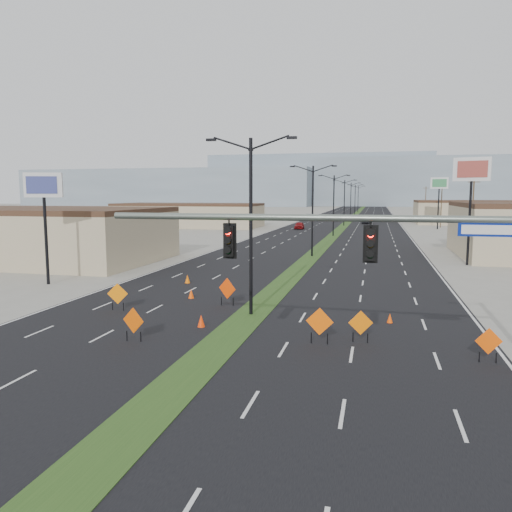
% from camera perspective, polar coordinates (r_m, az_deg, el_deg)
% --- Properties ---
extents(ground, '(600.00, 600.00, 0.00)m').
position_cam_1_polar(ground, '(18.09, -10.23, -15.49)').
color(ground, gray).
rests_on(ground, ground).
extents(road_surface, '(25.00, 400.00, 0.02)m').
position_cam_1_polar(road_surface, '(115.66, 10.13, 3.54)').
color(road_surface, black).
rests_on(road_surface, ground).
extents(median_strip, '(2.00, 400.00, 0.04)m').
position_cam_1_polar(median_strip, '(115.66, 10.13, 3.54)').
color(median_strip, '#254619').
rests_on(median_strip, ground).
extents(building_sw_far, '(30.00, 14.00, 4.50)m').
position_cam_1_polar(building_sw_far, '(107.62, -7.67, 4.53)').
color(building_sw_far, tan).
rests_on(building_sw_far, ground).
extents(mesa_west, '(180.00, 50.00, 22.00)m').
position_cam_1_polar(mesa_west, '(321.38, -9.81, 7.70)').
color(mesa_west, gray).
rests_on(mesa_west, ground).
extents(mesa_center, '(220.00, 50.00, 28.00)m').
position_cam_1_polar(mesa_center, '(317.07, 19.72, 7.94)').
color(mesa_center, gray).
rests_on(mesa_center, ground).
extents(mesa_backdrop, '(140.00, 50.00, 32.00)m').
position_cam_1_polar(mesa_backdrop, '(337.40, 7.33, 8.56)').
color(mesa_backdrop, gray).
rests_on(mesa_backdrop, ground).
extents(signal_mast, '(16.30, 0.60, 8.00)m').
position_cam_1_polar(signal_mast, '(17.46, 19.01, -0.27)').
color(signal_mast, slate).
rests_on(signal_mast, ground).
extents(streetlight_0, '(5.15, 0.24, 10.02)m').
position_cam_1_polar(streetlight_0, '(28.14, -0.59, 4.04)').
color(streetlight_0, black).
rests_on(streetlight_0, ground).
extents(streetlight_1, '(5.15, 0.24, 10.02)m').
position_cam_1_polar(streetlight_1, '(55.70, 6.48, 5.50)').
color(streetlight_1, black).
rests_on(streetlight_1, ground).
extents(streetlight_2, '(5.15, 0.24, 10.02)m').
position_cam_1_polar(streetlight_2, '(83.55, 8.87, 5.97)').
color(streetlight_2, black).
rests_on(streetlight_2, ground).
extents(streetlight_3, '(5.15, 0.24, 10.02)m').
position_cam_1_polar(streetlight_3, '(111.47, 10.06, 6.20)').
color(streetlight_3, black).
rests_on(streetlight_3, ground).
extents(streetlight_4, '(5.15, 0.24, 10.02)m').
position_cam_1_polar(streetlight_4, '(139.43, 10.78, 6.34)').
color(streetlight_4, black).
rests_on(streetlight_4, ground).
extents(streetlight_5, '(5.15, 0.24, 10.02)m').
position_cam_1_polar(streetlight_5, '(167.40, 11.25, 6.43)').
color(streetlight_5, black).
rests_on(streetlight_5, ground).
extents(streetlight_6, '(5.15, 0.24, 10.02)m').
position_cam_1_polar(streetlight_6, '(195.38, 11.59, 6.49)').
color(streetlight_6, black).
rests_on(streetlight_6, ground).
extents(utility_pole_1, '(1.60, 0.20, 9.00)m').
position_cam_1_polar(utility_pole_1, '(76.43, 23.51, 4.81)').
color(utility_pole_1, '#4C3823').
rests_on(utility_pole_1, ground).
extents(utility_pole_2, '(1.60, 0.20, 9.00)m').
position_cam_1_polar(utility_pole_2, '(111.06, 20.42, 5.48)').
color(utility_pole_2, '#4C3823').
rests_on(utility_pole_2, ground).
extents(utility_pole_3, '(1.60, 0.20, 9.00)m').
position_cam_1_polar(utility_pole_3, '(145.86, 18.80, 5.82)').
color(utility_pole_3, '#4C3823').
rests_on(utility_pole_3, ground).
extents(car_left, '(1.86, 4.27, 1.43)m').
position_cam_1_polar(car_left, '(99.70, 4.98, 3.49)').
color(car_left, maroon).
rests_on(car_left, ground).
extents(car_mid, '(2.08, 4.71, 1.50)m').
position_cam_1_polar(car_mid, '(120.49, 12.49, 3.98)').
color(car_mid, black).
rests_on(car_mid, ground).
extents(car_far, '(2.62, 5.55, 1.56)m').
position_cam_1_polar(car_far, '(137.33, 5.95, 4.48)').
color(car_far, silver).
rests_on(car_far, ground).
extents(construction_sign_0, '(1.22, 0.28, 1.65)m').
position_cam_1_polar(construction_sign_0, '(30.86, -15.54, -4.28)').
color(construction_sign_0, orange).
rests_on(construction_sign_0, ground).
extents(construction_sign_1, '(1.20, 0.34, 1.64)m').
position_cam_1_polar(construction_sign_1, '(24.29, -13.84, -7.30)').
color(construction_sign_1, '#D64C04').
rests_on(construction_sign_1, ground).
extents(construction_sign_2, '(1.22, 0.57, 1.76)m').
position_cam_1_polar(construction_sign_2, '(31.04, -3.31, -3.84)').
color(construction_sign_2, '#E63C04').
rests_on(construction_sign_2, ground).
extents(construction_sign_3, '(1.29, 0.16, 1.72)m').
position_cam_1_polar(construction_sign_3, '(23.40, 7.28, -7.57)').
color(construction_sign_3, '#F15805').
rests_on(construction_sign_3, ground).
extents(construction_sign_4, '(1.13, 0.30, 1.53)m').
position_cam_1_polar(construction_sign_4, '(23.95, 11.87, -7.61)').
color(construction_sign_4, orange).
rests_on(construction_sign_4, ground).
extents(construction_sign_5, '(1.10, 0.21, 1.47)m').
position_cam_1_polar(construction_sign_5, '(22.84, 25.05, -8.96)').
color(construction_sign_5, '#E34904').
rests_on(construction_sign_5, ground).
extents(cone_0, '(0.43, 0.43, 0.64)m').
position_cam_1_polar(cone_0, '(33.58, -7.42, -4.30)').
color(cone_0, '#FF4B05').
rests_on(cone_0, ground).
extents(cone_1, '(0.52, 0.52, 0.67)m').
position_cam_1_polar(cone_1, '(26.40, -6.29, -7.39)').
color(cone_1, '#FE3705').
rests_on(cone_1, ground).
extents(cone_2, '(0.38, 0.38, 0.54)m').
position_cam_1_polar(cone_2, '(28.02, 15.05, -6.88)').
color(cone_2, '#F24705').
rests_on(cone_2, ground).
extents(cone_3, '(0.50, 0.50, 0.68)m').
position_cam_1_polar(cone_3, '(39.27, -7.84, -2.62)').
color(cone_3, orange).
rests_on(cone_3, ground).
extents(pole_sign_west, '(2.72, 1.34, 8.53)m').
position_cam_1_polar(pole_sign_west, '(41.25, -23.10, 6.50)').
color(pole_sign_west, black).
rests_on(pole_sign_west, ground).
extents(pole_sign_east_near, '(3.36, 1.30, 10.43)m').
position_cam_1_polar(pole_sign_east_near, '(52.80, 23.43, 8.30)').
color(pole_sign_east_near, black).
rests_on(pole_sign_east_near, ground).
extents(pole_sign_east_far, '(3.34, 0.73, 10.20)m').
position_cam_1_polar(pole_sign_east_far, '(105.32, 20.21, 7.44)').
color(pole_sign_east_far, black).
rests_on(pole_sign_east_far, ground).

